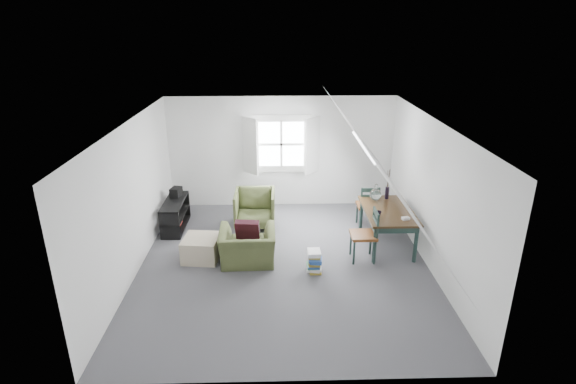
{
  "coord_description": "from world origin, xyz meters",
  "views": [
    {
      "loc": [
        -0.13,
        -6.92,
        4.01
      ],
      "look_at": [
        0.09,
        0.6,
        1.12
      ],
      "focal_mm": 28.0,
      "sensor_mm": 36.0,
      "label": 1
    }
  ],
  "objects_px": {
    "dining_chair_near": "(365,234)",
    "magazine_stack": "(314,261)",
    "ottoman": "(202,248)",
    "media_shelf": "(175,216)",
    "dining_chair_far": "(368,205)",
    "armchair_near": "(248,262)",
    "dining_table": "(388,214)",
    "armchair_far": "(255,225)"
  },
  "relations": [
    {
      "from": "dining_chair_far",
      "to": "media_shelf",
      "type": "bearing_deg",
      "value": 3.54
    },
    {
      "from": "dining_chair_near",
      "to": "magazine_stack",
      "type": "bearing_deg",
      "value": -82.19
    },
    {
      "from": "armchair_near",
      "to": "armchair_far",
      "type": "distance_m",
      "value": 1.54
    },
    {
      "from": "armchair_far",
      "to": "dining_chair_far",
      "type": "relative_size",
      "value": 0.91
    },
    {
      "from": "dining_table",
      "to": "dining_chair_far",
      "type": "xyz_separation_m",
      "value": [
        -0.2,
        0.81,
        -0.16
      ]
    },
    {
      "from": "media_shelf",
      "to": "magazine_stack",
      "type": "distance_m",
      "value": 3.24
    },
    {
      "from": "magazine_stack",
      "to": "dining_chair_far",
      "type": "bearing_deg",
      "value": 54.63
    },
    {
      "from": "ottoman",
      "to": "magazine_stack",
      "type": "height_order",
      "value": "ottoman"
    },
    {
      "from": "dining_chair_near",
      "to": "media_shelf",
      "type": "height_order",
      "value": "dining_chair_near"
    },
    {
      "from": "dining_chair_near",
      "to": "ottoman",
      "type": "bearing_deg",
      "value": -107.3
    },
    {
      "from": "dining_chair_far",
      "to": "dining_chair_near",
      "type": "xyz_separation_m",
      "value": [
        -0.31,
        -1.34,
        0.01
      ]
    },
    {
      "from": "dining_chair_near",
      "to": "media_shelf",
      "type": "bearing_deg",
      "value": -126.05
    },
    {
      "from": "armchair_near",
      "to": "media_shelf",
      "type": "height_order",
      "value": "media_shelf"
    },
    {
      "from": "dining_chair_far",
      "to": "magazine_stack",
      "type": "relative_size",
      "value": 2.43
    },
    {
      "from": "dining_chair_near",
      "to": "dining_chair_far",
      "type": "bearing_deg",
      "value": 151.86
    },
    {
      "from": "media_shelf",
      "to": "dining_chair_near",
      "type": "bearing_deg",
      "value": -25.82
    },
    {
      "from": "ottoman",
      "to": "media_shelf",
      "type": "xyz_separation_m",
      "value": [
        -0.73,
        1.28,
        0.06
      ]
    },
    {
      "from": "magazine_stack",
      "to": "armchair_near",
      "type": "bearing_deg",
      "value": 163.72
    },
    {
      "from": "media_shelf",
      "to": "ottoman",
      "type": "bearing_deg",
      "value": -65.35
    },
    {
      "from": "armchair_near",
      "to": "ottoman",
      "type": "relative_size",
      "value": 1.57
    },
    {
      "from": "ottoman",
      "to": "dining_chair_near",
      "type": "xyz_separation_m",
      "value": [
        2.91,
        -0.11,
        0.29
      ]
    },
    {
      "from": "media_shelf",
      "to": "magazine_stack",
      "type": "bearing_deg",
      "value": -38.25
    },
    {
      "from": "armchair_far",
      "to": "dining_chair_near",
      "type": "distance_m",
      "value": 2.54
    },
    {
      "from": "dining_chair_far",
      "to": "dining_chair_near",
      "type": "relative_size",
      "value": 0.97
    },
    {
      "from": "armchair_near",
      "to": "ottoman",
      "type": "xyz_separation_m",
      "value": [
        -0.84,
        0.16,
        0.2
      ]
    },
    {
      "from": "armchair_far",
      "to": "armchair_near",
      "type": "bearing_deg",
      "value": -91.72
    },
    {
      "from": "media_shelf",
      "to": "armchair_near",
      "type": "bearing_deg",
      "value": -47.69
    },
    {
      "from": "armchair_near",
      "to": "magazine_stack",
      "type": "height_order",
      "value": "magazine_stack"
    },
    {
      "from": "dining_table",
      "to": "media_shelf",
      "type": "bearing_deg",
      "value": 166.06
    },
    {
      "from": "armchair_far",
      "to": "ottoman",
      "type": "relative_size",
      "value": 1.36
    },
    {
      "from": "ottoman",
      "to": "media_shelf",
      "type": "bearing_deg",
      "value": 119.65
    },
    {
      "from": "ottoman",
      "to": "magazine_stack",
      "type": "relative_size",
      "value": 1.62
    },
    {
      "from": "dining_chair_far",
      "to": "armchair_far",
      "type": "bearing_deg",
      "value": 0.63
    },
    {
      "from": "media_shelf",
      "to": "dining_chair_far",
      "type": "bearing_deg",
      "value": -5.54
    },
    {
      "from": "armchair_near",
      "to": "ottoman",
      "type": "height_order",
      "value": "ottoman"
    },
    {
      "from": "dining_chair_far",
      "to": "media_shelf",
      "type": "height_order",
      "value": "dining_chair_far"
    },
    {
      "from": "dining_table",
      "to": "media_shelf",
      "type": "xyz_separation_m",
      "value": [
        -4.14,
        0.85,
        -0.37
      ]
    },
    {
      "from": "dining_table",
      "to": "magazine_stack",
      "type": "xyz_separation_m",
      "value": [
        -1.43,
        -0.92,
        -0.44
      ]
    },
    {
      "from": "dining_table",
      "to": "armchair_near",
      "type": "bearing_deg",
      "value": -169.45
    },
    {
      "from": "ottoman",
      "to": "magazine_stack",
      "type": "xyz_separation_m",
      "value": [
        1.98,
        -0.5,
        -0.01
      ]
    },
    {
      "from": "ottoman",
      "to": "dining_chair_far",
      "type": "relative_size",
      "value": 0.67
    },
    {
      "from": "armchair_near",
      "to": "dining_table",
      "type": "xyz_separation_m",
      "value": [
        2.58,
        0.59,
        0.63
      ]
    }
  ]
}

